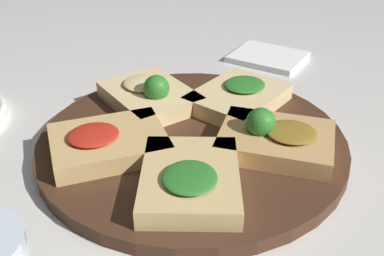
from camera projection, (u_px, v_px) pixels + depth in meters
The scene contains 8 objects.
ground_plane at pixel (192, 147), 0.59m from camera, with size 3.00×3.00×0.00m, color silver.
serving_board at pixel (192, 141), 0.58m from camera, with size 0.40×0.40×0.02m, color #422819.
focaccia_slice_0 at pixel (108, 142), 0.54m from camera, with size 0.15×0.16×0.03m.
focaccia_slice_1 at pixel (190, 179), 0.48m from camera, with size 0.17×0.17×0.03m.
focaccia_slice_2 at pixel (275, 138), 0.55m from camera, with size 0.17×0.16×0.05m.
focaccia_slice_3 at pixel (238, 97), 0.65m from camera, with size 0.13×0.15×0.03m.
focaccia_slice_4 at pixel (150, 95), 0.65m from camera, with size 0.15×0.12×0.05m.
napkin_stack at pixel (268, 57), 0.84m from camera, with size 0.13×0.11×0.01m, color white.
Camera 1 is at (-0.37, 0.32, 0.32)m, focal length 42.00 mm.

